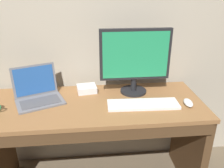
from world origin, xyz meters
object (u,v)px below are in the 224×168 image
object	(u,v)px
laptop_space_gray	(38,93)
external_drive_box	(87,89)
wired_keyboard	(143,104)
computer_mouse	(188,103)
external_monitor	(135,59)

from	to	relation	value
laptop_space_gray	external_drive_box	xyz separation A→B (m)	(0.35, 0.11, -0.03)
laptop_space_gray	wired_keyboard	distance (m)	0.76
laptop_space_gray	wired_keyboard	xyz separation A→B (m)	(0.74, -0.16, -0.04)
computer_mouse	external_drive_box	size ratio (longest dim) A/B	0.81
laptop_space_gray	external_drive_box	distance (m)	0.37
external_drive_box	computer_mouse	bearing A→B (deg)	-22.37
wired_keyboard	computer_mouse	world-z (taller)	computer_mouse
laptop_space_gray	external_monitor	distance (m)	0.75
wired_keyboard	computer_mouse	xyz separation A→B (m)	(0.32, -0.02, 0.01)
wired_keyboard	computer_mouse	bearing A→B (deg)	-3.70
laptop_space_gray	external_monitor	xyz separation A→B (m)	(0.71, 0.05, 0.22)
external_monitor	wired_keyboard	distance (m)	0.34
computer_mouse	external_drive_box	world-z (taller)	external_drive_box
wired_keyboard	external_drive_box	xyz separation A→B (m)	(-0.39, 0.27, 0.01)
wired_keyboard	computer_mouse	distance (m)	0.32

